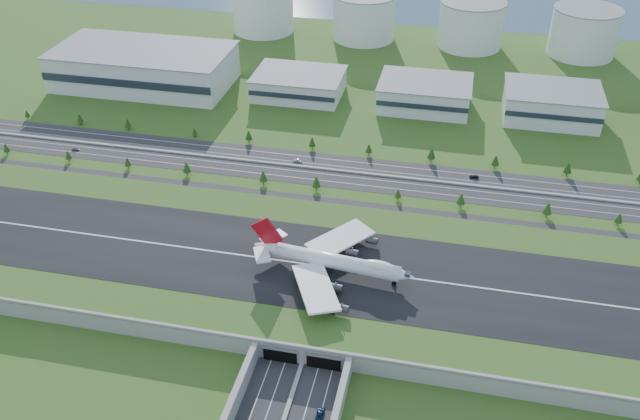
% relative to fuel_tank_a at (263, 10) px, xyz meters
% --- Properties ---
extents(ground, '(1200.00, 1200.00, 0.00)m').
position_rel_fuel_tank_a_xyz_m(ground, '(120.00, -310.00, -17.50)').
color(ground, '#2E4716').
rests_on(ground, ground).
extents(airfield_deck, '(520.00, 100.00, 9.20)m').
position_rel_fuel_tank_a_xyz_m(airfield_deck, '(120.00, -310.09, -13.38)').
color(airfield_deck, gray).
rests_on(airfield_deck, ground).
extents(north_expressway, '(560.00, 36.00, 0.12)m').
position_rel_fuel_tank_a_xyz_m(north_expressway, '(120.00, -215.00, -17.44)').
color(north_expressway, '#28282B').
rests_on(north_expressway, ground).
extents(tree_row, '(499.00, 48.59, 8.27)m').
position_rel_fuel_tank_a_xyz_m(tree_row, '(143.83, -215.28, -12.79)').
color(tree_row, '#3D2819').
rests_on(tree_row, ground).
extents(hangar_west, '(120.00, 60.00, 25.00)m').
position_rel_fuel_tank_a_xyz_m(hangar_west, '(-50.00, -125.00, -5.00)').
color(hangar_west, silver).
rests_on(hangar_west, ground).
extents(hangar_mid_a, '(58.00, 42.00, 15.00)m').
position_rel_fuel_tank_a_xyz_m(hangar_mid_a, '(60.00, -120.00, -10.00)').
color(hangar_mid_a, silver).
rests_on(hangar_mid_a, ground).
extents(hangar_mid_b, '(58.00, 42.00, 17.00)m').
position_rel_fuel_tank_a_xyz_m(hangar_mid_b, '(145.00, -120.00, -9.00)').
color(hangar_mid_b, silver).
rests_on(hangar_mid_b, ground).
extents(hangar_mid_c, '(58.00, 42.00, 19.00)m').
position_rel_fuel_tank_a_xyz_m(hangar_mid_c, '(225.00, -120.00, -8.00)').
color(hangar_mid_c, silver).
rests_on(hangar_mid_c, ground).
extents(fuel_tank_a, '(50.00, 50.00, 35.00)m').
position_rel_fuel_tank_a_xyz_m(fuel_tank_a, '(0.00, 0.00, 0.00)').
color(fuel_tank_a, white).
rests_on(fuel_tank_a, ground).
extents(fuel_tank_b, '(50.00, 50.00, 35.00)m').
position_rel_fuel_tank_a_xyz_m(fuel_tank_b, '(85.00, 0.00, 0.00)').
color(fuel_tank_b, white).
rests_on(fuel_tank_b, ground).
extents(fuel_tank_c, '(50.00, 50.00, 35.00)m').
position_rel_fuel_tank_a_xyz_m(fuel_tank_c, '(170.00, 0.00, 0.00)').
color(fuel_tank_c, white).
rests_on(fuel_tank_c, ground).
extents(fuel_tank_d, '(50.00, 50.00, 35.00)m').
position_rel_fuel_tank_a_xyz_m(fuel_tank_d, '(255.00, 0.00, 0.00)').
color(fuel_tank_d, white).
rests_on(fuel_tank_d, ground).
extents(boeing_747, '(72.49, 68.22, 22.42)m').
position_rel_fuel_tank_a_xyz_m(boeing_747, '(122.04, -312.93, -3.16)').
color(boeing_747, white).
rests_on(boeing_747, airfield_deck).
extents(car_2, '(2.61, 5.61, 1.56)m').
position_rel_fuel_tank_a_xyz_m(car_2, '(131.91, -382.10, -16.60)').
color(car_2, '#0C203F').
rests_on(car_2, ground).
extents(car_4, '(4.60, 2.44, 1.49)m').
position_rel_fuel_tank_a_xyz_m(car_4, '(-49.74, -224.53, -16.63)').
color(car_4, '#5A5A5F').
rests_on(car_4, ground).
extents(car_5, '(5.09, 2.19, 1.63)m').
position_rel_fuel_tank_a_xyz_m(car_5, '(180.27, -206.62, -16.56)').
color(car_5, black).
rests_on(car_5, ground).
extents(car_7, '(5.29, 2.64, 1.48)m').
position_rel_fuel_tank_a_xyz_m(car_7, '(80.94, -209.78, -16.64)').
color(car_7, silver).
rests_on(car_7, ground).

